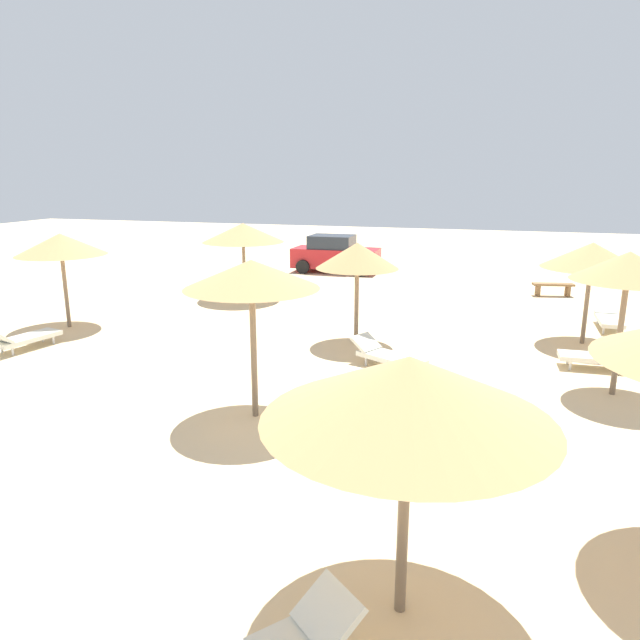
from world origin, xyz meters
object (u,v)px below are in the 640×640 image
Objects in this scene: lounger_4 at (265,282)px; parasol_2 at (408,390)px; parasol_7 at (251,275)px; bench_0 at (553,287)px; parasol_0 at (357,256)px; parked_car at (335,255)px; lounger_3 at (603,357)px; lounger_5 at (609,318)px; parasol_4 at (243,233)px; lounger_1 at (23,338)px; parasol_3 at (629,267)px; parasol_5 at (592,256)px; lounger_0 at (387,355)px; parasol_1 at (61,245)px.

parasol_2 is at bearing -63.43° from lounger_4.
parasol_7 is 1.95× the size of bench_0.
parasol_0 reaches higher than lounger_4.
bench_0 is 9.87m from parked_car.
lounger_5 is (0.79, 4.25, -0.01)m from lounger_3.
bench_0 is at bearing 92.76° from lounger_3.
parasol_0 is 0.69× the size of parked_car.
parasol_4 is 1.50× the size of lounger_1.
parasol_5 is (-0.11, 3.92, -0.29)m from parasol_3.
parasol_3 is 14.61m from lounger_1.
lounger_5 is 13.00m from parked_car.
lounger_1 is at bearing -108.56° from lounger_4.
parasol_2 reaches higher than parasol_4.
parasol_3 reaches higher than parasol_5.
parasol_2 is 1.47× the size of lounger_1.
parasol_0 reaches higher than lounger_0.
lounger_3 is (3.36, 9.19, -2.18)m from parasol_2.
parked_car is at bearing 110.41° from lounger_0.
parasol_3 is 2.92m from lounger_3.
lounger_1 is (-11.07, 6.54, -2.19)m from parasol_2.
parasol_0 reaches higher than parked_car.
parasol_0 is at bearing -40.75° from parasol_4.
parasol_4 is 9.40m from lounger_0.
parasol_7 is (-6.69, -7.13, 0.33)m from parasol_5.
lounger_1 is at bearing -159.37° from parasol_0.
parasol_4 is at bearing 119.64° from parasol_2.
parasol_7 is at bearing -133.15° from parasol_5.
parasol_2 is at bearing -110.06° from lounger_3.
parasol_0 reaches higher than lounger_5.
parasol_5 is 12.16m from lounger_4.
lounger_3 is at bearing -85.85° from parasol_5.
parasol_7 reaches higher than parasol_0.
lounger_3 is 4.32m from lounger_5.
parasol_1 is 1.49× the size of lounger_5.
parasol_4 reaches higher than lounger_5.
parasol_7 reaches higher than parasol_2.
parasol_4 is 1.93× the size of bench_0.
parasol_0 is 1.46× the size of lounger_5.
parasol_5 is 0.69× the size of parked_car.
parasol_0 is 0.98× the size of parasol_1.
lounger_4 is at bearing 128.40° from lounger_0.
lounger_3 is at bearing 88.28° from parasol_3.
parasol_3 reaches higher than lounger_5.
parasol_5 is (14.73, 2.58, -0.08)m from parasol_1.
parasol_4 reaches higher than lounger_3.
parasol_4 reaches higher than parasol_0.
parasol_3 is 10.70m from bench_0.
parasol_4 is at bearing 156.12° from lounger_3.
parasol_5 is at bearing 16.61° from parasol_0.
lounger_3 is 15.32m from parked_car.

